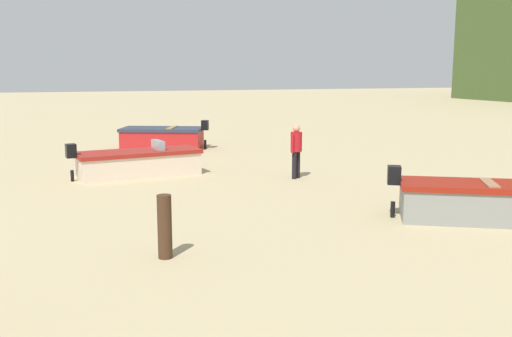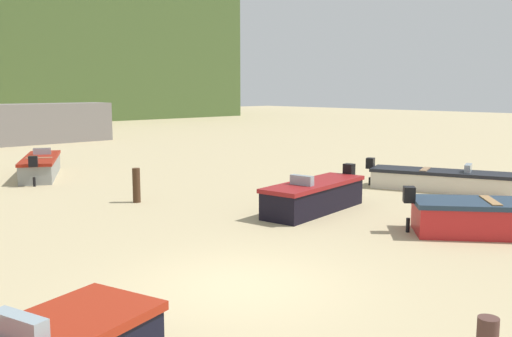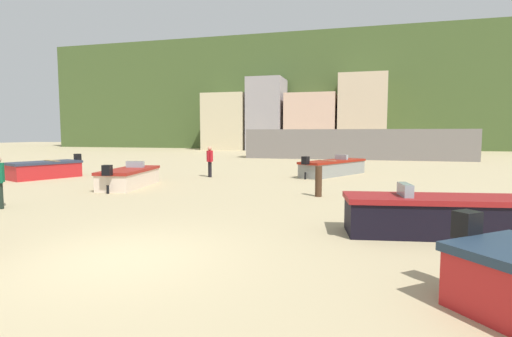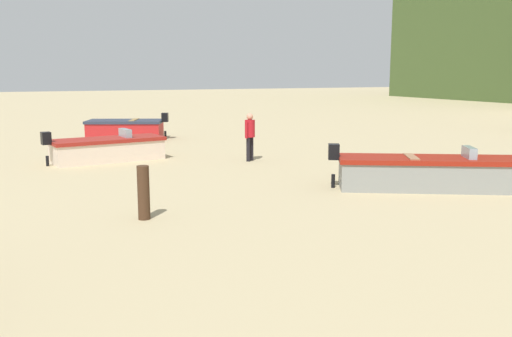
{
  "view_description": "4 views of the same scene",
  "coord_description": "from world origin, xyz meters",
  "px_view_note": "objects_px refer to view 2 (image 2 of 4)",
  "views": [
    {
      "loc": [
        12.37,
        6.55,
        3.21
      ],
      "look_at": [
        -2.23,
        11.45,
        0.58
      ],
      "focal_mm": 40.46,
      "sensor_mm": 36.0,
      "label": 1
    },
    {
      "loc": [
        -6.75,
        -7.52,
        3.64
      ],
      "look_at": [
        6.96,
        6.91,
        0.82
      ],
      "focal_mm": 39.58,
      "sensor_mm": 36.0,
      "label": 2
    },
    {
      "loc": [
        4.23,
        -6.21,
        2.31
      ],
      "look_at": [
        0.37,
        8.34,
        0.95
      ],
      "focal_mm": 27.63,
      "sensor_mm": 36.0,
      "label": 3
    },
    {
      "loc": [
        14.0,
        5.71,
        2.99
      ],
      "look_at": [
        1.36,
        11.25,
        0.62
      ],
      "focal_mm": 39.44,
      "sensor_mm": 36.0,
      "label": 4
    }
  ],
  "objects_px": {
    "boat_black_0": "(314,196)",
    "mooring_post_near_water": "(136,185)",
    "boat_cream_6": "(442,180)",
    "boat_grey_5": "(41,166)"
  },
  "relations": [
    {
      "from": "boat_cream_6",
      "to": "boat_grey_5",
      "type": "bearing_deg",
      "value": -76.22
    },
    {
      "from": "boat_black_0",
      "to": "mooring_post_near_water",
      "type": "relative_size",
      "value": 3.9
    },
    {
      "from": "boat_black_0",
      "to": "boat_cream_6",
      "type": "bearing_deg",
      "value": -107.24
    },
    {
      "from": "boat_black_0",
      "to": "mooring_post_near_water",
      "type": "height_order",
      "value": "boat_black_0"
    },
    {
      "from": "boat_black_0",
      "to": "mooring_post_near_water",
      "type": "xyz_separation_m",
      "value": [
        -3.13,
        4.83,
        0.1
      ]
    },
    {
      "from": "boat_cream_6",
      "to": "mooring_post_near_water",
      "type": "xyz_separation_m",
      "value": [
        -9.11,
        5.72,
        0.18
      ]
    },
    {
      "from": "boat_black_0",
      "to": "boat_grey_5",
      "type": "bearing_deg",
      "value": 5.37
    },
    {
      "from": "boat_cream_6",
      "to": "mooring_post_near_water",
      "type": "bearing_deg",
      "value": -52.85
    },
    {
      "from": "boat_black_0",
      "to": "boat_cream_6",
      "type": "xyz_separation_m",
      "value": [
        5.98,
        -0.89,
        -0.08
      ]
    },
    {
      "from": "boat_black_0",
      "to": "mooring_post_near_water",
      "type": "distance_m",
      "value": 5.76
    }
  ]
}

